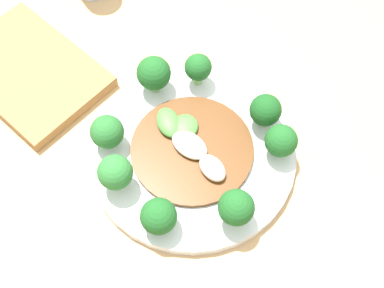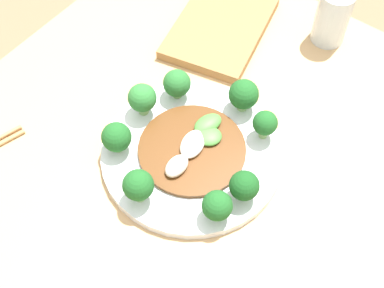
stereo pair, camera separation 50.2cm
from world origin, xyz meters
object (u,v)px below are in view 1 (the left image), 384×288
stirfry_center (191,147)px  cutting_board (29,72)px  broccoli_south (265,110)px  broccoli_east (154,74)px  broccoli_southeast (198,68)px  broccoli_west (236,208)px  broccoli_northeast (107,132)px  plate (192,153)px  broccoli_northwest (159,216)px  broccoli_southwest (281,141)px  broccoli_north (115,173)px

stirfry_center → cutting_board: 0.29m
broccoli_south → broccoli_east: bearing=34.5°
broccoli_southeast → broccoli_west: broccoli_west is taller
broccoli_east → cutting_board: (0.14, 0.15, -0.04)m
broccoli_northeast → broccoli_south: bearing=-115.3°
stirfry_center → broccoli_east: bearing=-7.4°
broccoli_northeast → broccoli_east: broccoli_east is taller
broccoli_south → broccoli_northeast: bearing=64.7°
plate → broccoli_west: bearing=174.2°
broccoli_northwest → stirfry_center: size_ratio=0.32×
broccoli_northeast → broccoli_northwest: size_ratio=0.99×
broccoli_southeast → broccoli_southwest: same height
broccoli_east → broccoli_southeast: (-0.03, -0.06, -0.00)m
broccoli_east → cutting_board: size_ratio=0.24×
broccoli_northeast → broccoli_southwest: bearing=-127.9°
broccoli_east → broccoli_southwest: broccoli_east is taller
broccoli_south → broccoli_east: broccoli_east is taller
broccoli_north → broccoli_southwest: (-0.09, -0.22, -0.01)m
broccoli_west → broccoli_east: bearing=-6.5°
plate → cutting_board: bearing=26.3°
broccoli_east → broccoli_south: bearing=-145.5°
broccoli_east → broccoli_southwest: (-0.20, -0.08, -0.00)m
broccoli_north → broccoli_southwest: broccoli_north is taller
broccoli_northwest → broccoli_east: broccoli_east is taller
broccoli_southeast → broccoli_east: bearing=65.4°
broccoli_south → broccoli_southwest: 0.05m
broccoli_southeast → broccoli_west: size_ratio=0.89×
plate → broccoli_west: (-0.12, 0.01, 0.05)m
plate → broccoli_east: 0.13m
broccoli_northeast → stirfry_center: 0.12m
broccoli_north → broccoli_south: (-0.03, -0.23, -0.00)m
broccoli_south → cutting_board: bearing=40.8°
plate → broccoli_northeast: (0.08, 0.09, 0.04)m
broccoli_northeast → cutting_board: size_ratio=0.21×
broccoli_east → stirfry_center: size_ratio=0.36×
broccoli_south → broccoli_east: size_ratio=0.91×
broccoli_northwest → broccoli_west: size_ratio=0.89×
plate → broccoli_south: size_ratio=5.24×
plate → broccoli_southeast: size_ratio=5.26×
plate → broccoli_northeast: bearing=49.6°
broccoli_east → broccoli_southeast: broccoli_east is taller
broccoli_southeast → broccoli_west: 0.23m
broccoli_northeast → broccoli_southwest: (-0.15, -0.19, 0.00)m
broccoli_northwest → broccoli_southeast: size_ratio=1.00×
broccoli_southeast → broccoli_south: bearing=-162.0°
broccoli_north → broccoli_southeast: size_ratio=1.11×
broccoli_northeast → broccoli_southeast: bearing=-83.9°
broccoli_east → broccoli_north: bearing=130.1°
plate → broccoli_southeast: (0.10, -0.08, 0.04)m
broccoli_northwest → broccoli_east: (0.19, -0.12, 0.00)m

